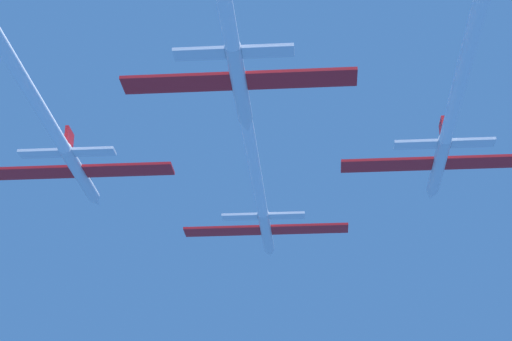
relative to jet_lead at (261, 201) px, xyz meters
The scene contains 3 objects.
jet_lead is the anchor object (origin of this frame).
jet_left_wing 27.84m from the jet_lead, 133.92° to the right, with size 20.85×47.75×3.45m.
jet_right_wing 28.95m from the jet_lead, 47.06° to the right, with size 20.85×50.79×3.45m.
Camera 1 is at (6.93, -109.03, -41.61)m, focal length 63.55 mm.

